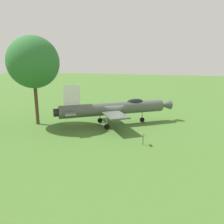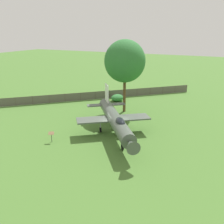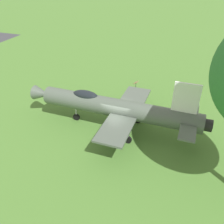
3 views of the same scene
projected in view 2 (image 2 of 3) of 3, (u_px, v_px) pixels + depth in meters
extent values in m
plane|color=#47722D|center=(115.00, 135.00, 30.04)|extent=(200.00, 200.00, 0.00)
cylinder|color=#4C564C|center=(115.00, 119.00, 29.42)|extent=(9.03, 11.08, 1.48)
cone|color=#4C564C|center=(131.00, 145.00, 22.87)|extent=(1.97, 2.04, 1.26)
cylinder|color=black|center=(105.00, 103.00, 35.65)|extent=(1.07, 1.02, 0.89)
ellipsoid|color=black|center=(120.00, 122.00, 26.59)|extent=(2.06, 2.29, 0.84)
cube|color=white|center=(107.00, 93.00, 33.41)|extent=(1.21, 1.51, 2.22)
cube|color=#4C564C|center=(134.00, 117.00, 30.55)|extent=(4.06, 3.81, 0.16)
cube|color=#4C564C|center=(92.00, 120.00, 29.61)|extent=(4.06, 3.81, 0.16)
cube|color=#4C564C|center=(118.00, 104.00, 34.72)|extent=(2.10, 1.97, 0.10)
cube|color=#4C564C|center=(94.00, 105.00, 34.10)|extent=(2.10, 1.97, 0.10)
cylinder|color=#A5A8AD|center=(122.00, 140.00, 26.11)|extent=(0.12, 0.12, 1.57)
cylinder|color=black|center=(122.00, 147.00, 26.35)|extent=(0.51, 0.58, 0.60)
cylinder|color=#A5A8AD|center=(124.00, 122.00, 31.18)|extent=(0.12, 0.12, 1.57)
cylinder|color=black|center=(124.00, 128.00, 31.42)|extent=(0.51, 0.58, 0.60)
cylinder|color=#A5A8AD|center=(100.00, 124.00, 30.63)|extent=(0.12, 0.12, 1.57)
cylinder|color=black|center=(101.00, 130.00, 30.87)|extent=(0.51, 0.58, 0.60)
cylinder|color=brown|center=(124.00, 92.00, 37.87)|extent=(0.40, 0.40, 5.85)
ellipsoid|color=#2D7033|center=(125.00, 61.00, 36.49)|extent=(5.77, 6.06, 6.02)
cylinder|color=#4C4238|center=(187.00, 88.00, 50.44)|extent=(0.08, 0.08, 1.42)
cylinder|color=#4C4238|center=(175.00, 89.00, 49.68)|extent=(0.08, 0.08, 1.42)
cylinder|color=#4C4238|center=(163.00, 90.00, 48.92)|extent=(0.08, 0.08, 1.42)
cylinder|color=#4C4238|center=(150.00, 91.00, 48.15)|extent=(0.08, 0.08, 1.42)
cylinder|color=#4C4238|center=(137.00, 92.00, 47.39)|extent=(0.08, 0.08, 1.42)
cylinder|color=#4C4238|center=(124.00, 93.00, 46.63)|extent=(0.08, 0.08, 1.42)
cylinder|color=#4C4238|center=(110.00, 94.00, 45.87)|extent=(0.08, 0.08, 1.42)
cylinder|color=#4C4238|center=(95.00, 95.00, 45.10)|extent=(0.08, 0.08, 1.42)
cylinder|color=#4C4238|center=(80.00, 97.00, 44.34)|extent=(0.08, 0.08, 1.42)
cylinder|color=#4C4238|center=(65.00, 98.00, 43.58)|extent=(0.08, 0.08, 1.42)
cylinder|color=#4C4238|center=(49.00, 99.00, 42.82)|extent=(0.08, 0.08, 1.42)
cylinder|color=#4C4238|center=(33.00, 100.00, 42.05)|extent=(0.08, 0.08, 1.42)
cylinder|color=#4C4238|center=(15.00, 102.00, 41.29)|extent=(0.08, 0.08, 1.42)
cylinder|color=#4C4238|center=(95.00, 92.00, 44.90)|extent=(26.52, 25.57, 0.05)
cube|color=#59544C|center=(95.00, 95.00, 45.10)|extent=(26.50, 25.55, 1.36)
ellipsoid|color=#2D7033|center=(117.00, 98.00, 44.10)|extent=(2.03, 2.43, 1.15)
cylinder|color=#333333|center=(52.00, 138.00, 28.15)|extent=(0.06, 0.06, 0.90)
cube|color=olive|center=(51.00, 133.00, 27.97)|extent=(0.72, 0.63, 0.25)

